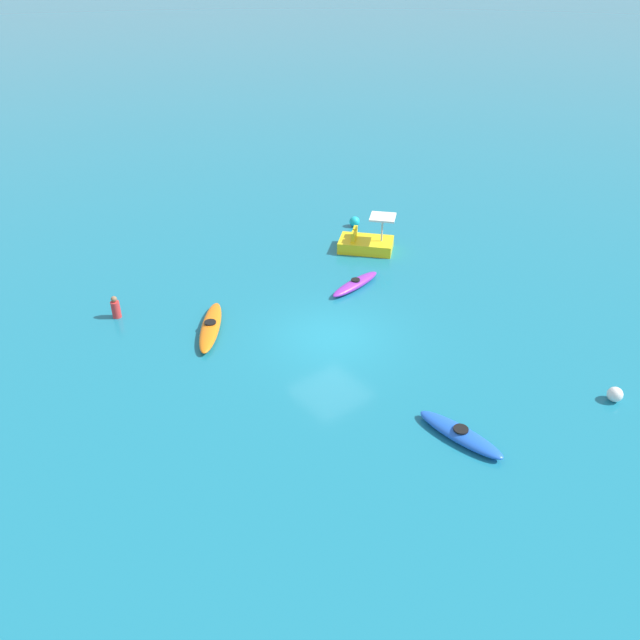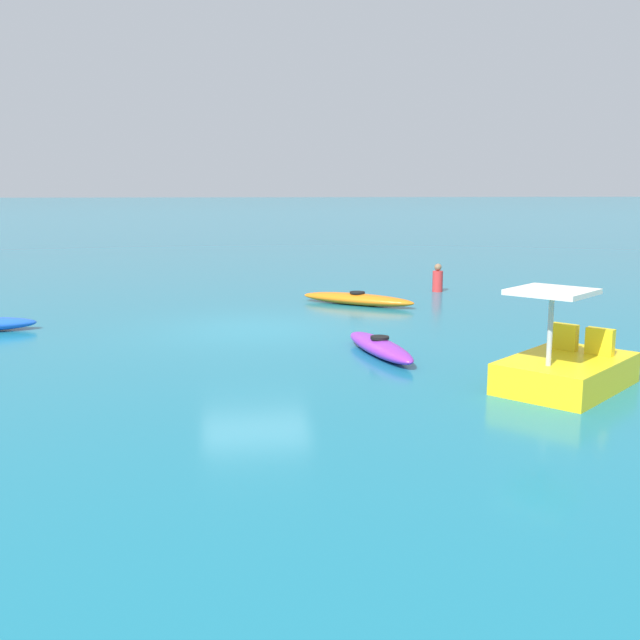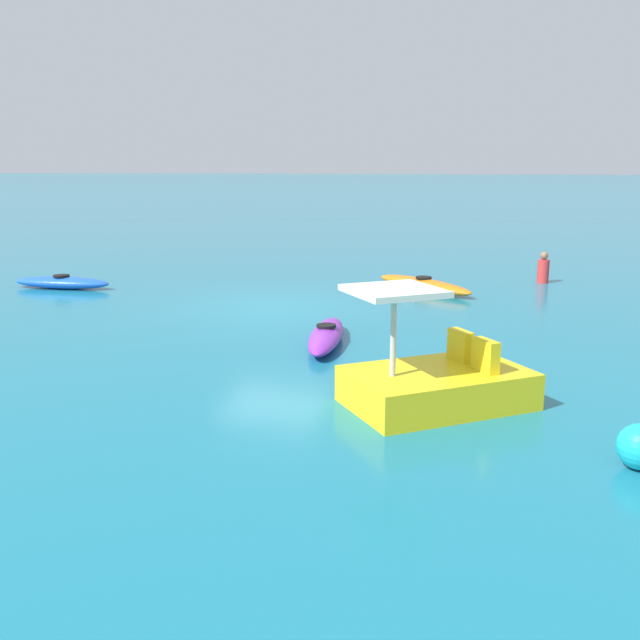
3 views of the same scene
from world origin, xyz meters
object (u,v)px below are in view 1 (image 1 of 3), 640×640
object	(u,v)px
kayak_blue	(460,434)
buoy_cyan	(355,222)
kayak_purple	(355,284)
buoy_white	(615,394)
kayak_orange	(211,327)
pedal_boat_yellow	(366,243)
person_near_shore	(116,308)

from	to	relation	value
kayak_blue	buoy_cyan	distance (m)	15.46
kayak_blue	kayak_purple	distance (m)	9.27
buoy_white	kayak_orange	bearing A→B (deg)	-145.73
pedal_boat_yellow	buoy_white	world-z (taller)	pedal_boat_yellow
person_near_shore	pedal_boat_yellow	bearing A→B (deg)	83.03
kayak_orange	buoy_cyan	xyz separation A→B (m)	(-4.03, 10.41, 0.09)
kayak_orange	person_near_shore	bearing A→B (deg)	-143.04
kayak_blue	pedal_boat_yellow	bearing A→B (deg)	149.66
kayak_purple	buoy_cyan	distance (m)	6.38
pedal_boat_yellow	buoy_white	distance (m)	12.83
pedal_boat_yellow	buoy_cyan	bearing A→B (deg)	149.74
kayak_orange	kayak_purple	size ratio (longest dim) A/B	1.09
kayak_orange	pedal_boat_yellow	size ratio (longest dim) A/B	1.10
kayak_blue	person_near_shore	size ratio (longest dim) A/B	3.15
kayak_orange	person_near_shore	world-z (taller)	person_near_shore
kayak_purple	buoy_white	bearing A→B (deg)	7.44
kayak_blue	buoy_white	bearing A→B (deg)	70.05
kayak_blue	kayak_purple	bearing A→B (deg)	156.99
kayak_orange	kayak_blue	bearing A→B (deg)	15.63
kayak_orange	buoy_cyan	bearing A→B (deg)	111.16
kayak_blue	pedal_boat_yellow	xyz separation A→B (m)	(-10.94, 6.41, 0.17)
pedal_boat_yellow	kayak_orange	bearing A→B (deg)	-79.76
kayak_purple	buoy_cyan	size ratio (longest dim) A/B	5.59
kayak_purple	kayak_blue	bearing A→B (deg)	-23.01
kayak_blue	buoy_white	xyz separation A→B (m)	(1.80, 4.97, 0.07)
buoy_cyan	buoy_white	bearing A→B (deg)	-10.60
kayak_blue	kayak_orange	distance (m)	9.68
buoy_cyan	pedal_boat_yellow	bearing A→B (deg)	-30.26
buoy_white	kayak_blue	bearing A→B (deg)	-109.95
kayak_purple	buoy_cyan	world-z (taller)	buoy_cyan
buoy_white	kayak_purple	bearing A→B (deg)	-172.56
kayak_purple	pedal_boat_yellow	bearing A→B (deg)	130.95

